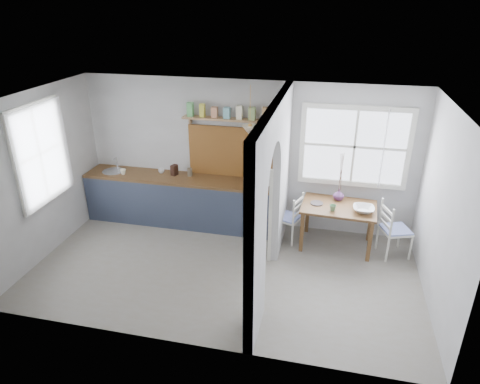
% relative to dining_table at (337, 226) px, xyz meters
% --- Properties ---
extents(floor, '(5.80, 3.20, 0.01)m').
position_rel_dining_table_xyz_m(floor, '(-1.64, -1.09, -0.37)').
color(floor, gray).
rests_on(floor, ground).
extents(ceiling, '(5.80, 3.20, 0.01)m').
position_rel_dining_table_xyz_m(ceiling, '(-1.64, -1.09, 2.23)').
color(ceiling, silver).
rests_on(ceiling, walls).
extents(walls, '(5.81, 3.21, 2.60)m').
position_rel_dining_table_xyz_m(walls, '(-1.64, -1.09, 0.93)').
color(walls, silver).
rests_on(walls, floor).
extents(partition, '(0.12, 3.20, 2.60)m').
position_rel_dining_table_xyz_m(partition, '(-0.94, -1.04, 1.08)').
color(partition, silver).
rests_on(partition, floor).
extents(kitchen_window, '(0.10, 1.16, 1.50)m').
position_rel_dining_table_xyz_m(kitchen_window, '(-4.51, -1.09, 1.28)').
color(kitchen_window, white).
rests_on(kitchen_window, walls).
extents(nook_window, '(1.76, 0.10, 1.30)m').
position_rel_dining_table_xyz_m(nook_window, '(0.16, 0.47, 1.23)').
color(nook_window, white).
rests_on(nook_window, walls).
extents(counter, '(3.50, 0.60, 0.90)m').
position_rel_dining_table_xyz_m(counter, '(-2.77, 0.23, 0.09)').
color(counter, brown).
rests_on(counter, floor).
extents(sink, '(0.40, 0.40, 0.02)m').
position_rel_dining_table_xyz_m(sink, '(-4.07, 0.21, 0.52)').
color(sink, silver).
rests_on(sink, counter).
extents(backsplash, '(1.65, 0.03, 0.90)m').
position_rel_dining_table_xyz_m(backsplash, '(-1.85, 0.48, 0.98)').
color(backsplash, '#9E6121').
rests_on(backsplash, walls).
extents(shelf, '(1.75, 0.20, 0.21)m').
position_rel_dining_table_xyz_m(shelf, '(-1.85, 0.40, 1.64)').
color(shelf, tan).
rests_on(shelf, walls).
extents(pendant_lamp, '(0.26, 0.26, 0.16)m').
position_rel_dining_table_xyz_m(pendant_lamp, '(-1.49, 0.06, 1.51)').
color(pendant_lamp, '#F4E6C2').
rests_on(pendant_lamp, ceiling).
extents(utensil_rail, '(0.02, 0.50, 0.02)m').
position_rel_dining_table_xyz_m(utensil_rail, '(-1.03, -0.19, 1.08)').
color(utensil_rail, silver).
rests_on(utensil_rail, partition).
extents(dining_table, '(1.22, 0.86, 0.74)m').
position_rel_dining_table_xyz_m(dining_table, '(0.00, 0.00, 0.00)').
color(dining_table, brown).
rests_on(dining_table, floor).
extents(chair_left, '(0.50, 0.50, 0.85)m').
position_rel_dining_table_xyz_m(chair_left, '(-0.82, 0.04, 0.06)').
color(chair_left, silver).
rests_on(chair_left, floor).
extents(chair_right, '(0.54, 0.54, 0.93)m').
position_rel_dining_table_xyz_m(chair_right, '(0.91, -0.08, 0.09)').
color(chair_right, silver).
rests_on(chair_right, floor).
extents(kettle, '(0.19, 0.16, 0.22)m').
position_rel_dining_table_xyz_m(kettle, '(-1.23, 0.20, 0.64)').
color(kettle, white).
rests_on(kettle, counter).
extents(mug_a, '(0.13, 0.13, 0.10)m').
position_rel_dining_table_xyz_m(mug_a, '(-3.83, 0.11, 0.58)').
color(mug_a, white).
rests_on(mug_a, counter).
extents(mug_b, '(0.13, 0.13, 0.09)m').
position_rel_dining_table_xyz_m(mug_b, '(-3.18, 0.33, 0.57)').
color(mug_b, white).
rests_on(mug_b, counter).
extents(knife_block, '(0.12, 0.14, 0.19)m').
position_rel_dining_table_xyz_m(knife_block, '(-2.91, 0.29, 0.63)').
color(knife_block, black).
rests_on(knife_block, counter).
extents(jar, '(0.10, 0.10, 0.14)m').
position_rel_dining_table_xyz_m(jar, '(-2.63, 0.31, 0.60)').
color(jar, '#726550').
rests_on(jar, counter).
extents(towel_magenta, '(0.02, 0.03, 0.60)m').
position_rel_dining_table_xyz_m(towel_magenta, '(-1.06, -0.10, -0.09)').
color(towel_magenta, '#DA175A').
rests_on(towel_magenta, counter).
extents(towel_orange, '(0.02, 0.03, 0.51)m').
position_rel_dining_table_xyz_m(towel_orange, '(-1.06, -0.16, -0.12)').
color(towel_orange, orange).
rests_on(towel_orange, counter).
extents(bowl, '(0.34, 0.34, 0.08)m').
position_rel_dining_table_xyz_m(bowl, '(0.38, -0.12, 0.41)').
color(bowl, white).
rests_on(bowl, dining_table).
extents(table_cup, '(0.13, 0.13, 0.10)m').
position_rel_dining_table_xyz_m(table_cup, '(-0.10, -0.19, 0.42)').
color(table_cup, '#5D8A60').
rests_on(table_cup, dining_table).
extents(plate, '(0.21, 0.21, 0.02)m').
position_rel_dining_table_xyz_m(plate, '(-0.36, 0.01, 0.38)').
color(plate, '#383131').
rests_on(plate, dining_table).
extents(vase, '(0.23, 0.23, 0.18)m').
position_rel_dining_table_xyz_m(vase, '(-0.02, 0.23, 0.46)').
color(vase, '#562E5F').
rests_on(vase, dining_table).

